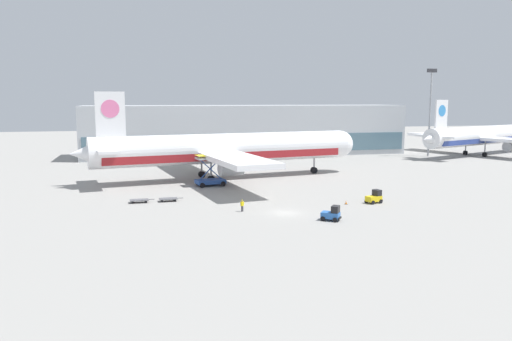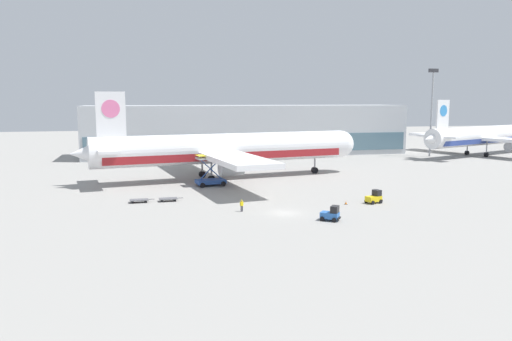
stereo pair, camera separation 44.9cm
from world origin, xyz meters
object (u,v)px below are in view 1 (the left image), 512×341
traffic_cone_near (346,202)px  baggage_tug_foreground (374,197)px  baggage_tug_mid (332,214)px  scissor_lift_loader (210,174)px  airplane_distant (482,136)px  baggage_dolly_second (168,199)px  ground_crew_near (242,205)px  airplane_main (222,150)px  baggage_dolly_lead (139,200)px  light_mast (430,106)px

traffic_cone_near → baggage_tug_foreground: bearing=-1.9°
baggage_tug_foreground → baggage_tug_mid: same height
baggage_tug_foreground → scissor_lift_loader: bearing=118.5°
airplane_distant → baggage_dolly_second: bearing=-174.2°
baggage_tug_mid → traffic_cone_near: 10.93m
ground_crew_near → airplane_main: bearing=68.1°
baggage_dolly_lead → scissor_lift_loader: bearing=43.1°
baggage_tug_mid → traffic_cone_near: (5.98, 9.13, -0.60)m
baggage_tug_foreground → traffic_cone_near: size_ratio=4.89×
baggage_dolly_second → ground_crew_near: bearing=-46.3°
light_mast → ground_crew_near: 86.45m
airplane_main → baggage_dolly_lead: size_ratio=15.53×
ground_crew_near → baggage_dolly_second: bearing=117.5°
airplane_main → baggage_dolly_second: airplane_main is taller
scissor_lift_loader → baggage_tug_foreground: 30.51m
airplane_main → baggage_dolly_lead: airplane_main is taller
scissor_lift_loader → light_mast: bearing=18.2°
ground_crew_near → baggage_tug_mid: bearing=-55.3°
ground_crew_near → baggage_dolly_lead: bearing=128.0°
scissor_lift_loader → ground_crew_near: size_ratio=3.36×
traffic_cone_near → ground_crew_near: bearing=-175.6°
scissor_lift_loader → ground_crew_near: scissor_lift_loader is taller
baggage_tug_mid → ground_crew_near: bearing=179.8°
scissor_lift_loader → baggage_tug_mid: bearing=-78.0°
scissor_lift_loader → baggage_dolly_lead: 17.94m
airplane_main → baggage_tug_mid: (8.05, -37.28, -4.96)m
airplane_main → baggage_dolly_second: 23.71m
baggage_tug_foreground → airplane_main: bearing=105.3°
scissor_lift_loader → baggage_tug_foreground: scissor_lift_loader is taller
scissor_lift_loader → baggage_dolly_lead: (-12.70, -12.54, -1.75)m
baggage_tug_mid → traffic_cone_near: baggage_tug_mid is taller
airplane_distant → traffic_cone_near: bearing=-161.1°
baggage_tug_foreground → ground_crew_near: (-20.75, -1.10, 0.11)m
light_mast → baggage_tug_mid: size_ratio=8.55×
light_mast → airplane_main: bearing=-156.8°
scissor_lift_loader → traffic_cone_near: 27.32m
light_mast → traffic_cone_near: 74.34m
airplane_main → baggage_dolly_lead: bearing=-138.3°
baggage_tug_mid → baggage_dolly_second: (-19.87, 17.46, -0.49)m
baggage_tug_foreground → airplane_distant: bearing=24.0°
scissor_lift_loader → baggage_dolly_lead: scissor_lift_loader is taller
baggage_dolly_lead → baggage_dolly_second: size_ratio=1.00×
baggage_dolly_second → ground_crew_near: size_ratio=2.21×
scissor_lift_loader → baggage_tug_mid: size_ratio=2.02×
airplane_distant → airplane_main: bearing=177.2°
airplane_main → baggage_dolly_second: (-11.82, -19.82, -5.45)m
airplane_distant → baggage_dolly_second: size_ratio=13.60×
light_mast → baggage_dolly_lead: bearing=-149.4°
baggage_tug_mid → baggage_dolly_lead: (-24.26, 17.45, -0.49)m
airplane_distant → baggage_tug_mid: bearing=-159.2°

